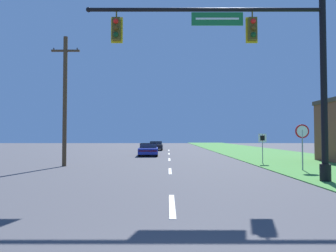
% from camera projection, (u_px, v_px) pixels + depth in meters
% --- Properties ---
extents(grass_verge_right, '(10.00, 110.00, 0.04)m').
position_uv_depth(grass_verge_right, '(266.00, 154.00, 32.19)').
color(grass_verge_right, '#428438').
rests_on(grass_verge_right, ground).
extents(road_center_line, '(0.16, 34.80, 0.01)m').
position_uv_depth(road_center_line, '(168.00, 160.00, 24.16)').
color(road_center_line, silver).
rests_on(road_center_line, ground).
extents(signal_mast, '(10.19, 0.47, 8.06)m').
position_uv_depth(signal_mast, '(263.00, 63.00, 12.52)').
color(signal_mast, black).
rests_on(signal_mast, grass_verge_right).
extents(car_ahead, '(2.00, 4.42, 1.19)m').
position_uv_depth(car_ahead, '(147.00, 149.00, 29.19)').
color(car_ahead, black).
rests_on(car_ahead, ground).
extents(far_car, '(1.82, 4.47, 1.19)m').
position_uv_depth(far_car, '(155.00, 146.00, 40.77)').
color(far_car, black).
rests_on(far_car, ground).
extents(stop_sign, '(0.76, 0.07, 2.50)m').
position_uv_depth(stop_sign, '(301.00, 137.00, 16.39)').
color(stop_sign, gray).
rests_on(stop_sign, grass_verge_right).
extents(route_sign_post, '(0.55, 0.06, 2.03)m').
position_uv_depth(route_sign_post, '(261.00, 142.00, 20.57)').
color(route_sign_post, gray).
rests_on(route_sign_post, grass_verge_right).
extents(utility_pole_near, '(1.80, 0.26, 8.25)m').
position_uv_depth(utility_pole_near, '(64.00, 99.00, 18.96)').
color(utility_pole_near, '#4C3823').
rests_on(utility_pole_near, ground).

